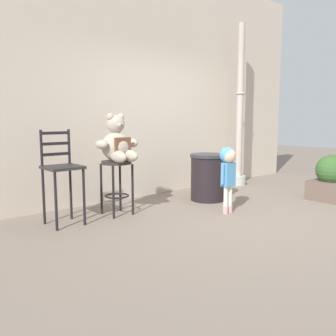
{
  "coord_description": "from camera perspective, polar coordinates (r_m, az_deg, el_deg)",
  "views": [
    {
      "loc": [
        -3.82,
        -2.9,
        1.29
      ],
      "look_at": [
        -0.6,
        0.85,
        0.62
      ],
      "focal_mm": 39.16,
      "sensor_mm": 36.0,
      "label": 1
    }
  ],
  "objects": [
    {
      "name": "bar_chair_empty",
      "position": [
        4.6,
        -16.22,
        -0.5
      ],
      "size": [
        0.42,
        0.42,
        1.15
      ],
      "color": "#272524",
      "rests_on": "ground_plane"
    },
    {
      "name": "ground_plane",
      "position": [
        4.96,
        11.83,
        -7.48
      ],
      "size": [
        24.0,
        24.0,
        0.0
      ],
      "primitive_type": "plane",
      "color": "#796B5E"
    },
    {
      "name": "trash_bin",
      "position": [
        5.81,
        6.22,
        -1.4
      ],
      "size": [
        0.57,
        0.57,
        0.74
      ],
      "color": "black",
      "rests_on": "ground_plane"
    },
    {
      "name": "lamppost",
      "position": [
        7.19,
        11.07,
        7.07
      ],
      "size": [
        0.3,
        0.3,
        3.05
      ],
      "color": "#A5ADA2",
      "rests_on": "ground_plane"
    },
    {
      "name": "bar_stool_with_teddy",
      "position": [
        4.94,
        -7.99,
        -1.26
      ],
      "size": [
        0.4,
        0.4,
        0.73
      ],
      "color": "#272524",
      "rests_on": "ground_plane"
    },
    {
      "name": "planter_with_shrub",
      "position": [
        6.34,
        24.0,
        -1.65
      ],
      "size": [
        0.56,
        0.56,
        0.72
      ],
      "color": "brown",
      "rests_on": "ground_plane"
    },
    {
      "name": "child_walking",
      "position": [
        5.01,
        9.33,
        0.39
      ],
      "size": [
        0.29,
        0.23,
        0.91
      ],
      "rotation": [
        0.0,
        0.0,
        0.0
      ],
      "color": "#D0969B",
      "rests_on": "ground_plane"
    },
    {
      "name": "building_wall",
      "position": [
        6.32,
        -3.35,
        13.3
      ],
      "size": [
        7.48,
        0.3,
        3.8
      ],
      "primitive_type": "cube",
      "color": "beige",
      "rests_on": "ground_plane"
    },
    {
      "name": "teddy_bear",
      "position": [
        4.87,
        -7.89,
        3.74
      ],
      "size": [
        0.6,
        0.54,
        0.63
      ],
      "color": "#ADA08E",
      "rests_on": "bar_stool_with_teddy"
    }
  ]
}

